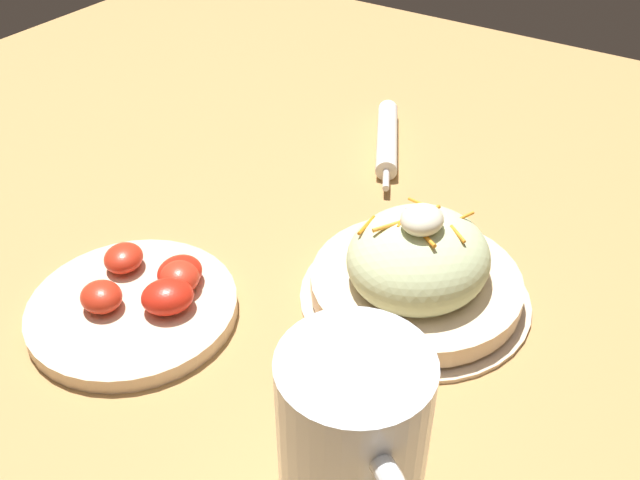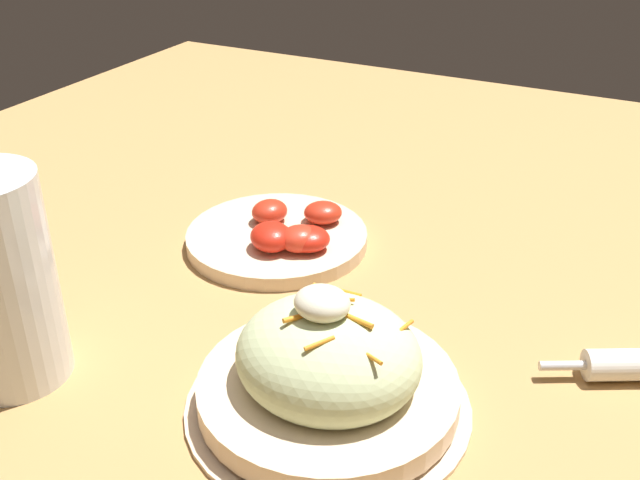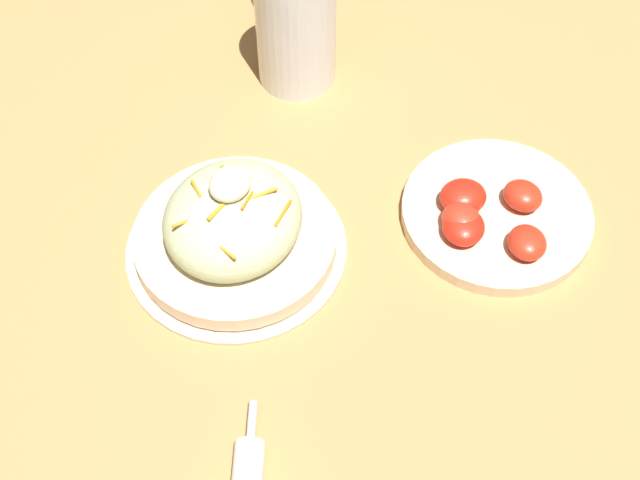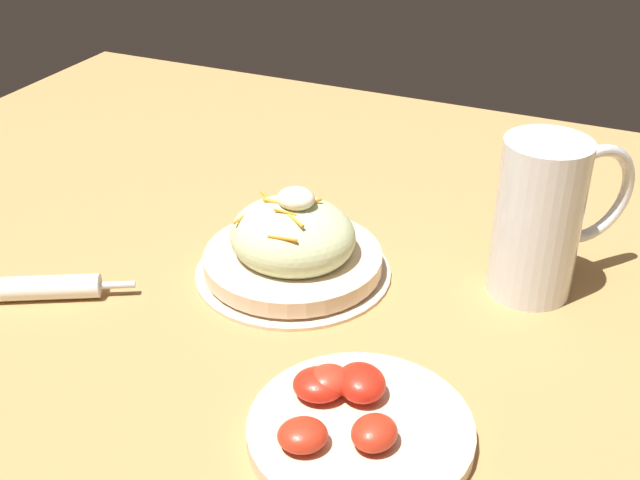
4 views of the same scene
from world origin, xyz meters
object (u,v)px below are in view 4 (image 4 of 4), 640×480
at_px(napkin_roll, 24,289).
at_px(tomato_plate, 354,422).
at_px(salad_plate, 293,248).
at_px(beer_mug, 541,222).

xyz_separation_m(napkin_roll, tomato_plate, (0.38, -0.04, 0.00)).
bearing_deg(salad_plate, beer_mug, 17.71).
relative_size(napkin_roll, tomato_plate, 0.96).
bearing_deg(salad_plate, napkin_roll, -145.84).
bearing_deg(beer_mug, salad_plate, -162.29).
bearing_deg(tomato_plate, beer_mug, 72.17).
xyz_separation_m(beer_mug, napkin_roll, (-0.47, -0.23, -0.07)).
height_order(salad_plate, beer_mug, beer_mug).
distance_m(salad_plate, tomato_plate, 0.25).
distance_m(beer_mug, napkin_roll, 0.53).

